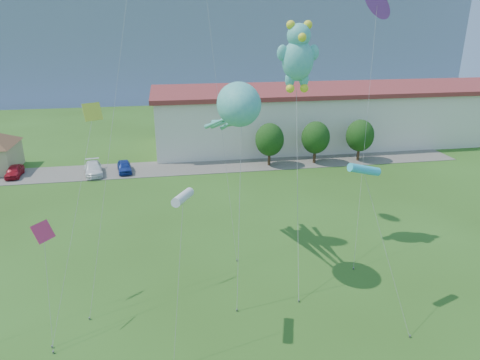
# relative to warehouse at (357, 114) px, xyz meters

# --- Properties ---
(parking_strip) EXTENTS (70.00, 6.00, 0.06)m
(parking_strip) POSITION_rel_warehouse_xyz_m (-26.00, -9.00, -4.09)
(parking_strip) COLOR #59544C
(parking_strip) RESTS_ON ground
(hill_ridge) EXTENTS (160.00, 50.00, 25.00)m
(hill_ridge) POSITION_rel_warehouse_xyz_m (-26.00, 76.00, 8.38)
(hill_ridge) COLOR slate
(hill_ridge) RESTS_ON ground
(warehouse) EXTENTS (61.00, 15.00, 8.20)m
(warehouse) POSITION_rel_warehouse_xyz_m (0.00, 0.00, 0.00)
(warehouse) COLOR beige
(warehouse) RESTS_ON ground
(tree_near) EXTENTS (3.60, 3.60, 5.47)m
(tree_near) POSITION_rel_warehouse_xyz_m (-16.00, -10.00, -0.74)
(tree_near) COLOR #3F2B19
(tree_near) RESTS_ON ground
(tree_mid) EXTENTS (3.60, 3.60, 5.47)m
(tree_mid) POSITION_rel_warehouse_xyz_m (-10.00, -10.00, -0.74)
(tree_mid) COLOR #3F2B19
(tree_mid) RESTS_ON ground
(tree_far) EXTENTS (3.60, 3.60, 5.47)m
(tree_far) POSITION_rel_warehouse_xyz_m (-4.00, -10.00, -0.74)
(tree_far) COLOR #3F2B19
(tree_far) RESTS_ON ground
(parked_car_red) EXTENTS (1.69, 3.90, 1.31)m
(parked_car_red) POSITION_rel_warehouse_xyz_m (-46.47, -9.00, -3.41)
(parked_car_red) COLOR #AB1523
(parked_car_red) RESTS_ON parking_strip
(parked_car_white) EXTENTS (2.77, 5.06, 1.39)m
(parked_car_white) POSITION_rel_warehouse_xyz_m (-37.45, -9.77, -3.37)
(parked_car_white) COLOR white
(parked_car_white) RESTS_ON parking_strip
(parked_car_blue) EXTENTS (2.13, 4.10, 1.33)m
(parked_car_blue) POSITION_rel_warehouse_xyz_m (-33.87, -9.55, -3.40)
(parked_car_blue) COLOR navy
(parked_car_blue) RESTS_ON parking_strip
(octopus_kite) EXTENTS (2.77, 11.18, 13.62)m
(octopus_kite) POSITION_rel_warehouse_xyz_m (-24.05, -32.77, 7.34)
(octopus_kite) COLOR teal
(octopus_kite) RESTS_ON ground
(teddy_bear_kite) EXTENTS (3.63, 9.94, 17.19)m
(teddy_bear_kite) POSITION_rel_warehouse_xyz_m (-18.81, -29.15, 10.68)
(teddy_bear_kite) COLOR teal
(teddy_bear_kite) RESTS_ON ground
(small_kite_yellow) EXTENTS (3.28, 7.17, 12.33)m
(small_kite_yellow) POSITION_rel_warehouse_xyz_m (-33.28, -33.96, 6.34)
(small_kite_yellow) COLOR #C9D632
(small_kite_yellow) RESTS_ON ground
(small_kite_pink) EXTENTS (1.29, 3.41, 6.52)m
(small_kite_pink) POSITION_rel_warehouse_xyz_m (-35.65, -37.64, 1.46)
(small_kite_pink) COLOR #D12E55
(small_kite_pink) RESTS_ON ground
(small_kite_white) EXTENTS (1.32, 4.03, 8.88)m
(small_kite_white) POSITION_rel_warehouse_xyz_m (-27.94, -39.49, 4.26)
(small_kite_white) COLOR silver
(small_kite_white) RESTS_ON ground
(small_kite_cyan) EXTENTS (2.18, 5.14, 9.42)m
(small_kite_cyan) POSITION_rel_warehouse_xyz_m (-17.37, -38.40, 4.78)
(small_kite_cyan) COLOR #2EB9D2
(small_kite_cyan) RESTS_ON ground
(small_kite_purple) EXTENTS (4.99, 9.32, 19.15)m
(small_kite_purple) POSITION_rel_warehouse_xyz_m (-11.73, -26.57, 13.85)
(small_kite_purple) COLOR purple
(small_kite_purple) RESTS_ON ground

